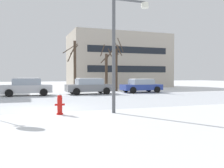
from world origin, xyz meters
name	(u,v)px	position (x,y,z in m)	size (l,w,h in m)	color
ground_plane	(44,110)	(0.00, 0.00, 0.00)	(120.00, 120.00, 0.00)	white
road_surface	(40,102)	(0.00, 3.65, 0.00)	(80.00, 9.29, 0.00)	silver
fire_hydrant	(60,104)	(0.58, -1.74, 0.47)	(0.44, 0.30, 0.93)	red
street_lamp	(121,41)	(3.35, -2.12, 3.34)	(1.86, 0.36, 5.42)	#4C4F54
parked_car_silver	(26,87)	(-0.77, 9.52, 0.78)	(4.21, 2.11, 1.54)	silver
parked_car_gray	(89,86)	(4.78, 9.41, 0.76)	(4.34, 2.15, 1.50)	slate
parked_car_blue	(141,85)	(10.32, 9.63, 0.72)	(4.16, 2.01, 1.42)	#283D93
tree_far_mid	(75,65)	(4.08, 12.86, 2.90)	(1.77, 1.36, 5.40)	#423326
tree_far_left	(117,67)	(8.77, 12.61, 2.73)	(1.34, 0.93, 5.82)	#423326
tree_far_right	(106,69)	(7.88, 13.61, 2.45)	(1.65, 1.59, 5.36)	#423326
building_far_right	(118,61)	(12.65, 22.17, 4.01)	(14.69, 8.08, 8.03)	#B2A899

